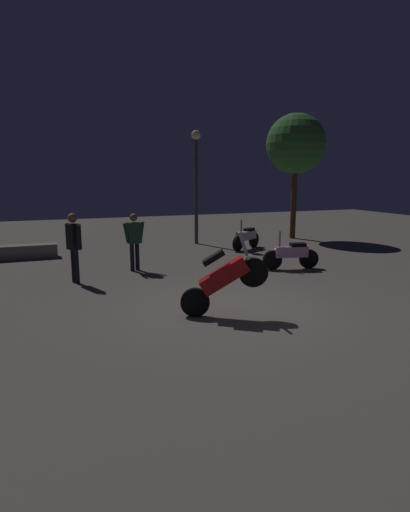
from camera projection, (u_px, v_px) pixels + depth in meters
The scene contains 9 objects.
ground_plane at pixel (233, 309), 8.52m from camera, with size 40.00×40.00×0.00m, color #605951.
motorcycle_red_foreground at pixel (224, 278), 7.94m from camera, with size 1.59×0.66×1.63m.
motorcycle_pink_parked_left at pixel (291, 254), 12.09m from camera, with size 1.64×0.50×1.11m.
motorcycle_white_parked_right at pixel (246, 237), 15.40m from camera, with size 1.47×0.95×1.11m.
person_rider_beside at pixel (134, 237), 11.79m from camera, with size 0.66×0.32×1.63m.
person_bystander_far at pixel (74, 241), 10.40m from camera, with size 0.36×0.65×1.76m.
streetlamp_near at pixel (196, 171), 16.22m from camera, with size 0.36×0.36×4.36m.
tree_left_bg at pixel (296, 144), 17.49m from camera, with size 2.47×2.47×5.21m.
planter_wall_low at pixel (6, 253), 13.46m from camera, with size 3.09×0.50×0.45m.
Camera 1 is at (-3.48, -7.41, 2.65)m, focal length 29.50 mm.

